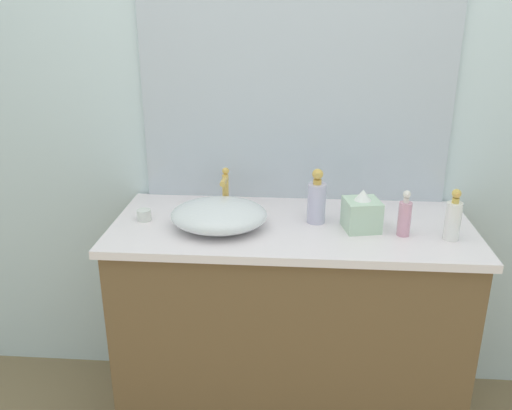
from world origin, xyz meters
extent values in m
cube|color=silver|center=(0.00, 0.73, 1.30)|extent=(6.00, 0.06, 2.60)
cube|color=brown|center=(0.03, 0.40, 0.43)|extent=(1.32, 0.55, 0.87)
cube|color=white|center=(0.03, 0.40, 0.88)|extent=(1.36, 0.59, 0.03)
cube|color=#B2BCC6|center=(0.03, 0.69, 1.46)|extent=(1.25, 0.01, 1.11)
ellipsoid|color=silver|center=(-0.24, 0.34, 0.95)|extent=(0.36, 0.32, 0.10)
cylinder|color=gold|center=(-0.24, 0.53, 0.97)|extent=(0.03, 0.03, 0.14)
cylinder|color=gold|center=(-0.24, 0.49, 1.03)|extent=(0.02, 0.08, 0.02)
sphere|color=gold|center=(-0.24, 0.55, 1.06)|extent=(0.03, 0.03, 0.03)
cylinder|color=#D596AC|center=(0.43, 0.32, 0.96)|extent=(0.05, 0.05, 0.12)
cylinder|color=silver|center=(0.43, 0.32, 1.03)|extent=(0.02, 0.02, 0.02)
sphere|color=silver|center=(0.43, 0.32, 1.06)|extent=(0.03, 0.03, 0.03)
cylinder|color=silver|center=(0.43, 0.31, 1.06)|extent=(0.01, 0.02, 0.01)
cylinder|color=silver|center=(0.12, 0.42, 0.98)|extent=(0.07, 0.07, 0.15)
cylinder|color=gold|center=(0.12, 0.42, 1.06)|extent=(0.03, 0.03, 0.02)
sphere|color=gold|center=(0.12, 0.42, 1.09)|extent=(0.04, 0.04, 0.04)
cylinder|color=tan|center=(0.12, 0.41, 1.09)|extent=(0.02, 0.02, 0.02)
cylinder|color=white|center=(0.59, 0.30, 0.97)|extent=(0.05, 0.05, 0.14)
cylinder|color=gold|center=(0.59, 0.30, 1.05)|extent=(0.02, 0.02, 0.02)
sphere|color=gold|center=(0.59, 0.30, 1.07)|extent=(0.03, 0.03, 0.03)
cylinder|color=#E0A750|center=(0.59, 0.29, 1.07)|extent=(0.01, 0.02, 0.01)
cube|color=#B4D1B4|center=(0.28, 0.37, 0.96)|extent=(0.15, 0.15, 0.11)
cone|color=white|center=(0.28, 0.37, 1.03)|extent=(0.07, 0.07, 0.04)
cylinder|color=silver|center=(-0.54, 0.39, 0.92)|extent=(0.05, 0.05, 0.04)
camera|label=1|loc=(0.04, -1.50, 1.69)|focal=38.00mm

